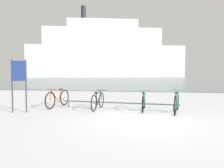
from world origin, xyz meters
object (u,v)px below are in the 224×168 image
ferry_ship (105,54)px  info_sign (19,77)px  bicycle_2 (144,102)px  bicycle_1 (98,101)px  bicycle_3 (177,103)px  bicycle_0 (58,98)px

ferry_ship → info_sign: bearing=-82.2°
bicycle_2 → ferry_ship: bearing=101.6°
bicycle_1 → bicycle_2: bicycle_2 is taller
bicycle_1 → info_sign: size_ratio=0.81×
bicycle_1 → ferry_ship: size_ratio=0.03×
info_sign → ferry_ship: (-9.58, 70.29, 7.65)m
bicycle_2 → bicycle_3: size_ratio=0.95×
bicycle_1 → bicycle_3: size_ratio=0.93×
bicycle_2 → info_sign: info_sign is taller
bicycle_2 → info_sign: size_ratio=0.82×
bicycle_0 → info_sign: bearing=-124.7°
bicycle_1 → bicycle_3: 3.06m
bicycle_1 → bicycle_2: (1.85, -0.01, 0.01)m
bicycle_0 → bicycle_1: (1.85, -0.29, -0.03)m
info_sign → bicycle_0: bearing=55.3°
info_sign → bicycle_2: bearing=12.7°
bicycle_0 → bicycle_2: (3.70, -0.30, -0.02)m
bicycle_0 → ferry_ship: ferry_ship is taller
bicycle_1 → info_sign: bearing=-159.3°
bicycle_0 → bicycle_3: (4.90, -0.56, 0.00)m
bicycle_0 → bicycle_3: bicycle_3 is taller
bicycle_0 → bicycle_1: bearing=-9.0°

